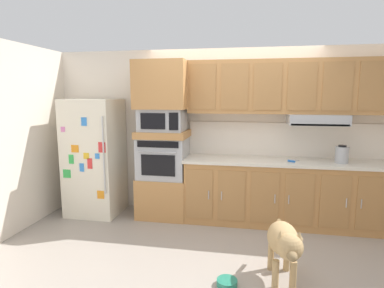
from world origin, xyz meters
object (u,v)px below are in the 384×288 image
electric_kettle (342,155)px  dog_food_bowl (227,282)px  screwdriver (292,161)px  dog (284,242)px  refrigerator (95,157)px  microwave (163,120)px  built_in_oven (163,157)px

electric_kettle → dog_food_bowl: electric_kettle is taller
screwdriver → dog: 1.52m
refrigerator → dog: refrigerator is taller
microwave → screwdriver: microwave is taller
refrigerator → screwdriver: 2.90m
electric_kettle → dog_food_bowl: (-1.39, -1.61, -1.00)m
refrigerator → dog_food_bowl: (2.15, -1.58, -0.85)m
dog_food_bowl → refrigerator: bearing=143.6°
built_in_oven → dog_food_bowl: size_ratio=3.50×
microwave → screwdriver: (1.83, -0.10, -0.53)m
refrigerator → screwdriver: size_ratio=10.51×
electric_kettle → dog: size_ratio=0.26×
refrigerator → built_in_oven: 1.07m
refrigerator → screwdriver: (2.90, -0.04, 0.05)m
built_in_oven → electric_kettle: 2.48m
refrigerator → dog: size_ratio=1.90×
built_in_oven → dog_food_bowl: built_in_oven is taller
refrigerator → electric_kettle: 3.55m
dog → dog_food_bowl: size_ratio=4.63×
microwave → dog_food_bowl: (1.08, -1.65, -1.43)m
screwdriver → dog: (-0.22, -1.42, -0.50)m
refrigerator → dog: bearing=-28.6°
screwdriver → built_in_oven: bearing=176.7°
microwave → electric_kettle: (2.47, -0.05, -0.43)m
refrigerator → electric_kettle: refrigerator is taller
electric_kettle → dog: 1.82m
microwave → dog_food_bowl: microwave is taller
screwdriver → electric_kettle: electric_kettle is taller
dog → microwave: bearing=-137.1°
dog_food_bowl → screwdriver: bearing=64.2°
refrigerator → dog_food_bowl: 2.80m
microwave → screwdriver: 1.91m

